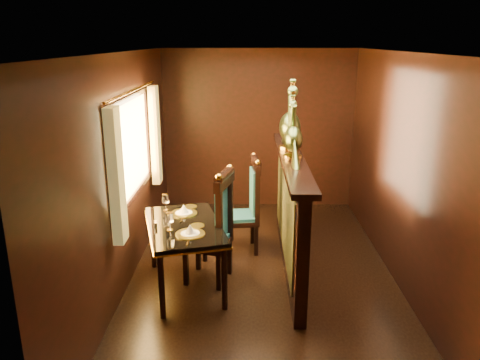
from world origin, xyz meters
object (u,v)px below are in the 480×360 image
at_px(peacock_left, 294,128).
at_px(peacock_right, 290,114).
at_px(dining_table, 184,230).
at_px(chair_left, 218,224).
at_px(chair_right, 249,202).

distance_m(peacock_left, peacock_right, 0.44).
distance_m(dining_table, chair_left, 0.38).
height_order(chair_right, peacock_left, peacock_left).
bearing_deg(chair_left, peacock_right, 57.03).
bearing_deg(chair_right, chair_left, -119.76).
distance_m(dining_table, chair_right, 1.19).
bearing_deg(dining_table, chair_left, 4.33).
bearing_deg(peacock_left, peacock_right, 90.00).
xyz_separation_m(dining_table, chair_right, (0.70, 0.96, -0.02)).
bearing_deg(peacock_right, chair_right, 168.94).
height_order(chair_left, peacock_left, peacock_left).
xyz_separation_m(dining_table, peacock_right, (1.18, 0.86, 1.11)).
bearing_deg(chair_left, dining_table, -145.27).
bearing_deg(dining_table, chair_right, 38.40).
xyz_separation_m(chair_right, peacock_left, (0.48, -0.53, 1.05)).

